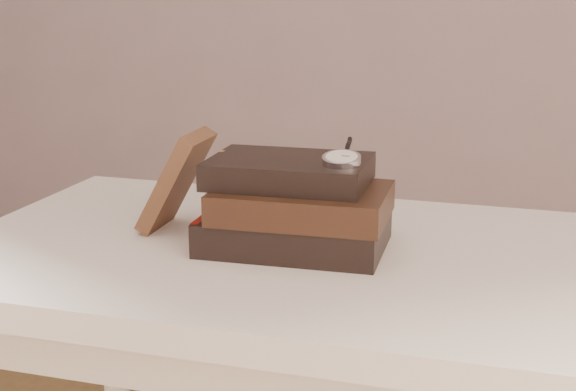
% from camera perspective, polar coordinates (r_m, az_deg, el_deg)
% --- Properties ---
extents(table, '(1.00, 0.60, 0.75)m').
position_cam_1_polar(table, '(1.20, 0.86, -7.80)').
color(table, white).
rests_on(table, ground).
extents(book_stack, '(0.27, 0.19, 0.13)m').
position_cam_1_polar(book_stack, '(1.15, 0.55, -0.81)').
color(book_stack, black).
rests_on(book_stack, table).
extents(journal, '(0.10, 0.10, 0.15)m').
position_cam_1_polar(journal, '(1.24, -7.78, 1.04)').
color(journal, '#412719').
rests_on(journal, table).
extents(pocket_watch, '(0.05, 0.15, 0.02)m').
position_cam_1_polar(pocket_watch, '(1.11, 3.79, 2.62)').
color(pocket_watch, silver).
rests_on(pocket_watch, book_stack).
extents(eyeglasses, '(0.11, 0.13, 0.05)m').
position_cam_1_polar(eyeglasses, '(1.25, -2.55, 1.08)').
color(eyeglasses, silver).
rests_on(eyeglasses, book_stack).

